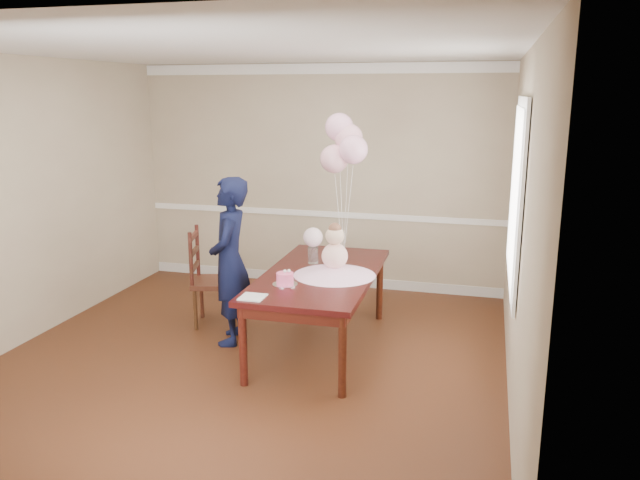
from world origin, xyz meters
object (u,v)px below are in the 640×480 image
(woman, at_px, (230,261))
(dining_table_top, at_px, (320,275))
(birthday_cake, at_px, (285,278))
(dining_chair_seat, at_px, (215,282))

(woman, bearing_deg, dining_table_top, 81.58)
(birthday_cake, xyz_separation_m, woman, (-0.68, 0.39, 0.00))
(woman, bearing_deg, birthday_cake, 47.85)
(birthday_cake, distance_m, dining_chair_seat, 1.33)
(birthday_cake, relative_size, woman, 0.09)
(birthday_cake, relative_size, dining_chair_seat, 0.34)
(birthday_cake, distance_m, woman, 0.78)
(birthday_cake, height_order, dining_chair_seat, birthday_cake)
(dining_chair_seat, bearing_deg, birthday_cake, -52.58)
(dining_table_top, height_order, birthday_cake, birthday_cake)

